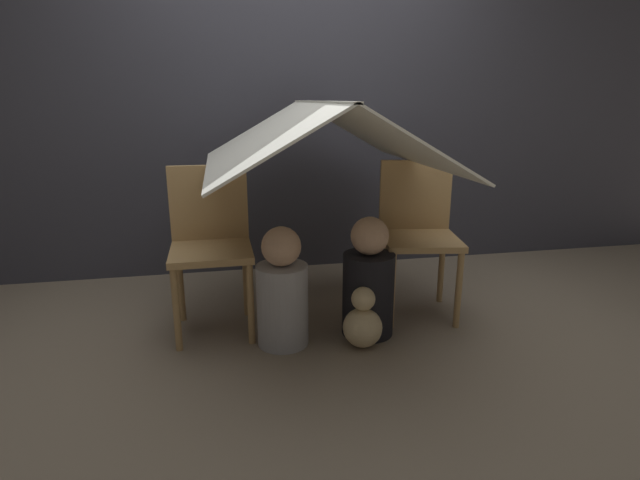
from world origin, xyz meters
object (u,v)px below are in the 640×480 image
chair_left (211,240)px  person_front (282,293)px  chair_right (418,229)px  person_second (368,283)px

chair_left → person_front: bearing=-40.3°
chair_left → chair_right: same height
chair_right → person_front: bearing=-151.1°
person_front → chair_right: bearing=18.9°
chair_left → person_second: size_ratio=1.37×
person_front → person_second: 0.47m
person_front → person_second: bearing=3.7°
chair_right → person_front: size_ratio=1.41×
chair_left → person_second: 0.89m
chair_right → person_second: (-0.38, -0.26, -0.22)m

